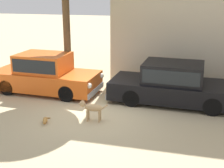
{
  "coord_description": "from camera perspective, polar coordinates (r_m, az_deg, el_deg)",
  "views": [
    {
      "loc": [
        2.81,
        -8.87,
        3.81
      ],
      "look_at": [
        0.46,
        0.2,
        0.9
      ],
      "focal_mm": 47.7,
      "sensor_mm": 36.0,
      "label": 1
    }
  ],
  "objects": [
    {
      "name": "stray_cat",
      "position": [
        9.32,
        -12.68,
        -6.81
      ],
      "size": [
        0.33,
        0.57,
        0.16
      ],
      "rotation": [
        0.0,
        0.0,
        5.09
      ],
      "color": "#B77F3D",
      "rests_on": "ground_plane"
    },
    {
      "name": "parked_sedan_nearest",
      "position": [
        11.94,
        -12.73,
        1.98
      ],
      "size": [
        4.37,
        1.88,
        1.54
      ],
      "rotation": [
        0.0,
        0.0,
        -0.04
      ],
      "color": "#D15619",
      "rests_on": "ground_plane"
    },
    {
      "name": "ground_plane",
      "position": [
        10.06,
        -2.84,
        -5.03
      ],
      "size": [
        80.0,
        80.0,
        0.0
      ],
      "primitive_type": "plane",
      "color": "tan"
    },
    {
      "name": "stray_dog_spotted",
      "position": [
        9.13,
        -3.97,
        -4.57
      ],
      "size": [
        0.96,
        0.24,
        0.66
      ],
      "rotation": [
        0.0,
        0.0,
        3.19
      ],
      "color": "tan",
      "rests_on": "ground_plane"
    },
    {
      "name": "parked_sedan_second",
      "position": [
        10.72,
        11.67,
        0.13
      ],
      "size": [
        4.66,
        2.02,
        1.46
      ],
      "rotation": [
        0.0,
        0.0,
        -0.05
      ],
      "color": "black",
      "rests_on": "ground_plane"
    }
  ]
}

